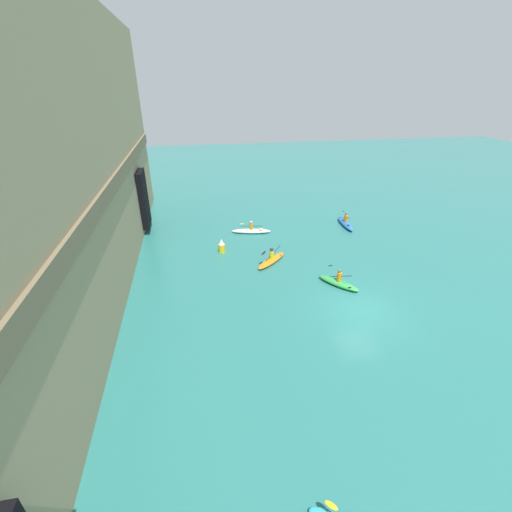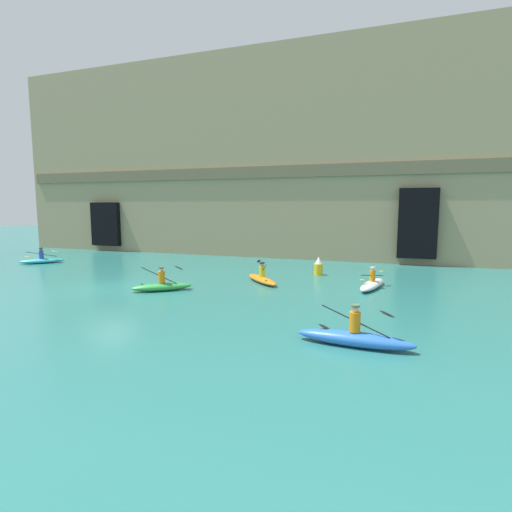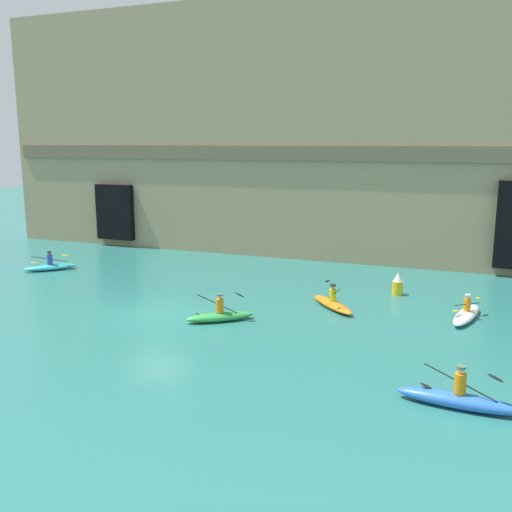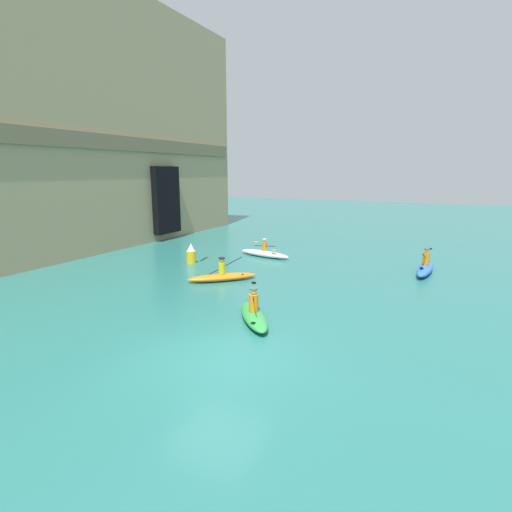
{
  "view_description": "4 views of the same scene",
  "coord_description": "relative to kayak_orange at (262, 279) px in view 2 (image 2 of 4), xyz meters",
  "views": [
    {
      "loc": [
        -14.88,
        9.08,
        11.98
      ],
      "look_at": [
        4.68,
        5.43,
        1.73
      ],
      "focal_mm": 24.0,
      "sensor_mm": 36.0,
      "label": 1
    },
    {
      "loc": [
        13.63,
        -16.04,
        4.12
      ],
      "look_at": [
        6.34,
        4.08,
        1.41
      ],
      "focal_mm": 28.0,
      "sensor_mm": 36.0,
      "label": 2
    },
    {
      "loc": [
        12.7,
        -20.36,
        7.37
      ],
      "look_at": [
        3.01,
        3.95,
        2.11
      ],
      "focal_mm": 40.0,
      "sensor_mm": 36.0,
      "label": 3
    },
    {
      "loc": [
        -8.49,
        -5.43,
        4.97
      ],
      "look_at": [
        6.37,
        1.96,
        1.43
      ],
      "focal_mm": 28.0,
      "sensor_mm": 36.0,
      "label": 4
    }
  ],
  "objects": [
    {
      "name": "kayak_blue",
      "position": [
        5.74,
        -8.29,
        0.05
      ],
      "size": [
        3.48,
        0.86,
        1.26
      ],
      "rotation": [
        0.0,
        0.0,
        3.08
      ],
      "color": "blue",
      "rests_on": "ground"
    },
    {
      "name": "kayak_cyan",
      "position": [
        -17.24,
        1.46,
        -0.0
      ],
      "size": [
        2.6,
        2.65,
        1.13
      ],
      "rotation": [
        0.0,
        0.0,
        3.94
      ],
      "color": "#33B2C6",
      "rests_on": "ground"
    },
    {
      "name": "cliff_bluff",
      "position": [
        -4.78,
        13.49,
        7.83
      ],
      "size": [
        43.99,
        8.03,
        16.13
      ],
      "color": "#9E8966",
      "rests_on": "ground"
    },
    {
      "name": "marker_buoy",
      "position": [
        2.38,
        3.43,
        0.29
      ],
      "size": [
        0.51,
        0.51,
        1.11
      ],
      "color": "yellow",
      "rests_on": "ground"
    },
    {
      "name": "kayak_orange",
      "position": [
        0.0,
        0.0,
        0.0
      ],
      "size": [
        2.71,
        2.8,
        1.18
      ],
      "rotation": [
        0.0,
        0.0,
        2.33
      ],
      "color": "orange",
      "rests_on": "ground"
    },
    {
      "name": "ground_plane",
      "position": [
        -6.75,
        -3.89,
        -0.22
      ],
      "size": [
        120.0,
        120.0,
        0.0
      ],
      "primitive_type": "plane",
      "color": "#28706B"
    },
    {
      "name": "kayak_green",
      "position": [
        -3.91,
        -3.6,
        0.02
      ],
      "size": [
        2.7,
        2.34,
        1.24
      ],
      "rotation": [
        0.0,
        0.0,
        0.67
      ],
      "color": "green",
      "rests_on": "ground"
    },
    {
      "name": "kayak_white",
      "position": [
        5.67,
        0.52,
        -0.01
      ],
      "size": [
        1.36,
        3.47,
        1.08
      ],
      "rotation": [
        0.0,
        0.0,
        4.52
      ],
      "color": "white",
      "rests_on": "ground"
    }
  ]
}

